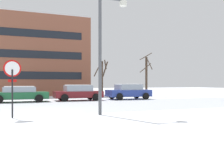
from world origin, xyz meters
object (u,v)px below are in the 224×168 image
object	(u,v)px
stop_sign	(12,77)
parked_car_blue	(128,91)
parked_car_maroon	(78,92)
street_lamp	(105,43)
parked_car_green	(19,94)

from	to	relation	value
stop_sign	parked_car_blue	bearing A→B (deg)	44.30
parked_car_maroon	parked_car_blue	world-z (taller)	parked_car_blue
street_lamp	parked_car_maroon	bearing A→B (deg)	84.24
parked_car_blue	parked_car_maroon	bearing A→B (deg)	179.79
parked_car_maroon	street_lamp	bearing A→B (deg)	-95.76
street_lamp	parked_car_blue	size ratio (longest dim) A/B	1.41
parked_car_blue	stop_sign	bearing A→B (deg)	-135.70
stop_sign	street_lamp	bearing A→B (deg)	-3.85
street_lamp	parked_car_green	xyz separation A→B (m)	(-3.91, 10.18, -2.90)
parked_car_green	parked_car_maroon	world-z (taller)	parked_car_maroon
parked_car_blue	parked_car_green	bearing A→B (deg)	-179.36
stop_sign	parked_car_blue	distance (m)	14.37
parked_car_green	parked_car_blue	world-z (taller)	parked_car_blue
stop_sign	street_lamp	xyz separation A→B (m)	(4.26, -0.29, 1.75)
stop_sign	parked_car_blue	world-z (taller)	stop_sign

